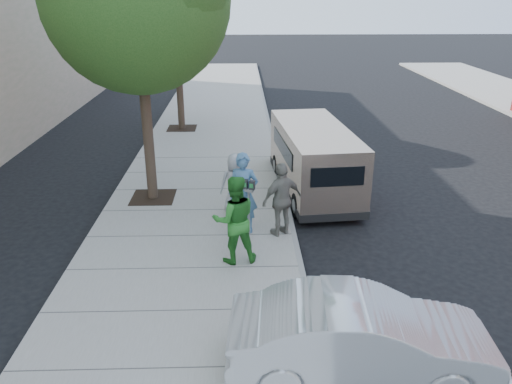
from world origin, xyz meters
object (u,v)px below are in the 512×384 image
at_px(person_officer, 243,193).
at_px(sedan, 362,338).
at_px(person_gray_shirt, 235,184).
at_px(parking_meter, 249,196).
at_px(tree_far, 176,9).
at_px(person_green_shirt, 234,220).
at_px(van, 313,158).
at_px(person_striped_polo, 282,199).

bearing_deg(person_officer, sedan, -59.78).
bearing_deg(sedan, person_gray_shirt, 22.60).
bearing_deg(person_gray_shirt, parking_meter, 99.77).
height_order(tree_far, person_officer, tree_far).
relative_size(tree_far, person_green_shirt, 3.35).
height_order(van, sedan, van).
relative_size(sedan, person_gray_shirt, 2.52).
height_order(parking_meter, van, van).
bearing_deg(parking_meter, van, 80.42).
bearing_deg(parking_meter, sedan, -47.77).
bearing_deg(tree_far, person_gray_shirt, -75.28).
xyz_separation_m(tree_far, person_gray_shirt, (2.29, -8.72, -3.92)).
height_order(parking_meter, person_gray_shirt, person_gray_shirt).
bearing_deg(sedan, tree_far, 20.27).
xyz_separation_m(parking_meter, person_green_shirt, (-0.32, -1.20, -0.04)).
bearing_deg(person_green_shirt, person_striped_polo, -142.08).
bearing_deg(person_green_shirt, sedan, 110.08).
height_order(sedan, person_striped_polo, person_striped_polo).
bearing_deg(parking_meter, person_striped_polo, 24.83).
relative_size(van, person_striped_polo, 3.04).
bearing_deg(person_gray_shirt, person_officer, 96.30).
distance_m(sedan, person_green_shirt, 3.89).
bearing_deg(person_striped_polo, person_officer, -40.97).
distance_m(van, person_striped_polo, 3.27).
distance_m(sedan, person_officer, 5.09).
bearing_deg(tree_far, van, -56.68).
bearing_deg(person_officer, parking_meter, -51.07).
height_order(parking_meter, sedan, parking_meter).
bearing_deg(sedan, parking_meter, 23.85).
distance_m(sedan, person_gray_shirt, 6.15).
xyz_separation_m(parking_meter, sedan, (1.64, -4.53, -0.49)).
relative_size(person_green_shirt, person_striped_polo, 1.08).
bearing_deg(van, person_striped_polo, -115.91).
relative_size(person_officer, person_green_shirt, 1.01).
distance_m(tree_far, sedan, 15.73).
bearing_deg(parking_meter, person_green_shirt, -82.65).
height_order(van, person_green_shirt, person_green_shirt).
height_order(van, person_striped_polo, van).
xyz_separation_m(person_green_shirt, person_striped_polo, (1.10, 1.23, -0.08)).
height_order(person_officer, person_gray_shirt, person_officer).
xyz_separation_m(parking_meter, person_officer, (-0.12, 0.22, -0.03)).
distance_m(parking_meter, person_green_shirt, 1.24).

